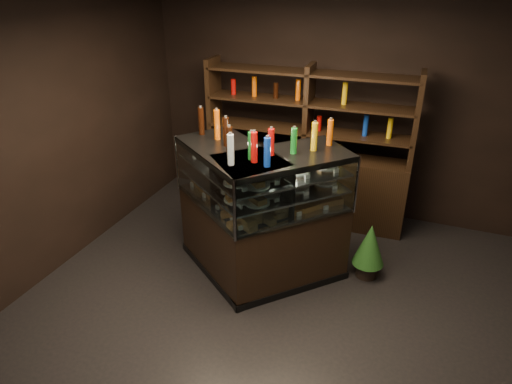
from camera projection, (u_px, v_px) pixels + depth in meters
ground at (271, 321)px, 4.31m from camera, size 5.00×5.00×0.00m
room_shell at (275, 125)px, 3.44m from camera, size 5.02×5.02×3.01m
display_case at (257, 236)px, 4.77m from camera, size 1.94×1.40×1.43m
food_display at (257, 186)px, 4.51m from camera, size 1.56×0.97×0.44m
bottles_top at (257, 138)px, 4.29m from camera, size 1.38×0.83×0.30m
potted_conifer at (370, 244)px, 4.76m from camera, size 0.34×0.34×0.72m
back_shelving at (305, 175)px, 5.84m from camera, size 2.54×0.53×2.00m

